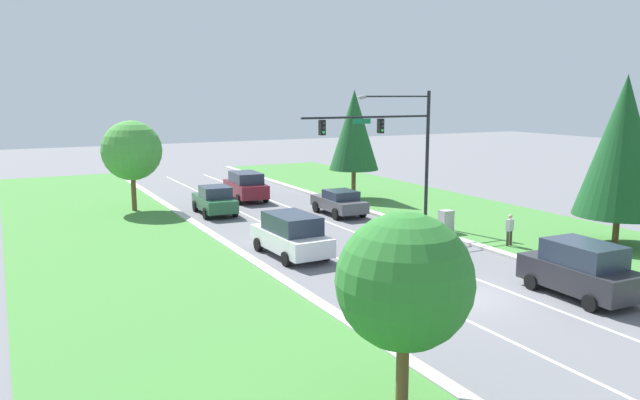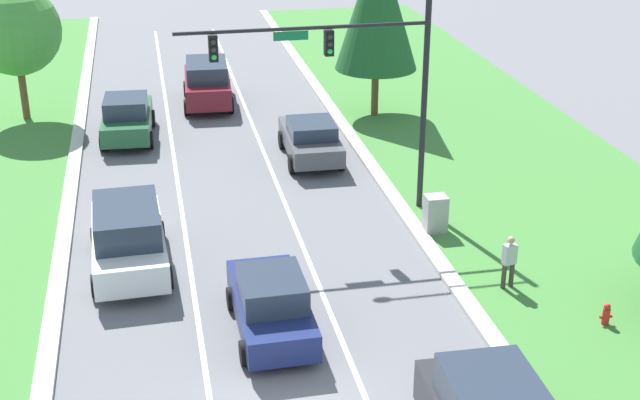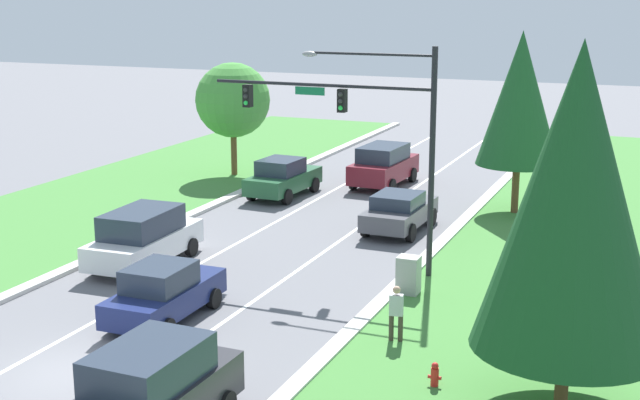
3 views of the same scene
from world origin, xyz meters
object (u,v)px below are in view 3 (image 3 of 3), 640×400
object	(u,v)px
conifer_near_right_tree	(520,99)
oak_far_left_tree	(233,100)
utility_cabinet	(408,276)
conifer_far_right_tree	(574,198)
navy_sedan	(164,293)
fire_hydrant	(435,376)
charcoal_suv	(152,391)
forest_sedan	(283,178)
traffic_signal_mast	(366,122)
pedestrian	(396,312)
burgundy_suv	(384,165)
white_suv	(144,237)
graphite_sedan	(399,211)

from	to	relation	value
conifer_near_right_tree	oak_far_left_tree	world-z (taller)	conifer_near_right_tree
utility_cabinet	conifer_far_right_tree	bearing A→B (deg)	-48.44
navy_sedan	conifer_far_right_tree	distance (m)	12.68
fire_hydrant	charcoal_suv	bearing A→B (deg)	-137.19
navy_sedan	conifer_far_right_tree	bearing A→B (deg)	-7.96
forest_sedan	conifer_near_right_tree	size ratio (longest dim) A/B	0.59
charcoal_suv	conifer_far_right_tree	bearing A→B (deg)	31.41
conifer_near_right_tree	oak_far_left_tree	xyz separation A→B (m)	(-15.34, 2.58, -1.07)
traffic_signal_mast	conifer_far_right_tree	world-z (taller)	conifer_far_right_tree
forest_sedan	conifer_far_right_tree	xyz separation A→B (m)	(15.45, -17.80, 4.22)
oak_far_left_tree	pedestrian	bearing A→B (deg)	-51.31
pedestrian	fire_hydrant	xyz separation A→B (m)	(1.79, -2.43, -0.59)
navy_sedan	forest_sedan	bearing A→B (deg)	101.90
forest_sedan	burgundy_suv	bearing A→B (deg)	51.37
burgundy_suv	charcoal_suv	xyz separation A→B (m)	(3.58, -26.64, 0.00)
white_suv	conifer_near_right_tree	xyz separation A→B (m)	(10.91, 12.69, 4.07)
graphite_sedan	utility_cabinet	size ratio (longest dim) A/B	3.48
pedestrian	forest_sedan	bearing A→B (deg)	-65.61
traffic_signal_mast	utility_cabinet	world-z (taller)	traffic_signal_mast
forest_sedan	oak_far_left_tree	world-z (taller)	oak_far_left_tree
white_suv	navy_sedan	xyz separation A→B (m)	(3.63, -4.43, -0.18)
forest_sedan	navy_sedan	distance (m)	16.67
forest_sedan	pedestrian	world-z (taller)	forest_sedan
traffic_signal_mast	conifer_far_right_tree	bearing A→B (deg)	-46.87
white_suv	traffic_signal_mast	bearing A→B (deg)	16.67
navy_sedan	utility_cabinet	xyz separation A→B (m)	(6.12, 4.92, -0.21)
conifer_far_right_tree	utility_cabinet	bearing A→B (deg)	131.56
fire_hydrant	oak_far_left_tree	bearing A→B (deg)	128.44
utility_cabinet	traffic_signal_mast	bearing A→B (deg)	137.61
charcoal_suv	oak_far_left_tree	xyz separation A→B (m)	(-11.71, 25.94, 2.96)
burgundy_suv	traffic_signal_mast	bearing A→B (deg)	-70.92
white_suv	conifer_far_right_tree	bearing A→B (deg)	-22.95
forest_sedan	utility_cabinet	size ratio (longest dim) A/B	3.59
fire_hydrant	burgundy_suv	bearing A→B (deg)	111.66
oak_far_left_tree	conifer_near_right_tree	bearing A→B (deg)	-9.55
conifer_far_right_tree	charcoal_suv	bearing A→B (deg)	-150.01
graphite_sedan	fire_hydrant	xyz separation A→B (m)	(5.33, -13.88, -0.50)
forest_sedan	conifer_near_right_tree	world-z (taller)	conifer_near_right_tree
forest_sedan	pedestrian	bearing A→B (deg)	-52.12
graphite_sedan	oak_far_left_tree	distance (m)	14.01
fire_hydrant	conifer_near_right_tree	distance (m)	19.28
navy_sedan	charcoal_suv	distance (m)	7.24
charcoal_suv	utility_cabinet	size ratio (longest dim) A/B	3.54
white_suv	burgundy_suv	size ratio (longest dim) A/B	1.04
utility_cabinet	graphite_sedan	bearing A→B (deg)	109.73
burgundy_suv	fire_hydrant	xyz separation A→B (m)	(8.70, -21.89, -0.74)
navy_sedan	graphite_sedan	bearing A→B (deg)	73.81
utility_cabinet	conifer_far_right_tree	world-z (taller)	conifer_far_right_tree
traffic_signal_mast	oak_far_left_tree	distance (m)	17.51
burgundy_suv	charcoal_suv	bearing A→B (deg)	-79.12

